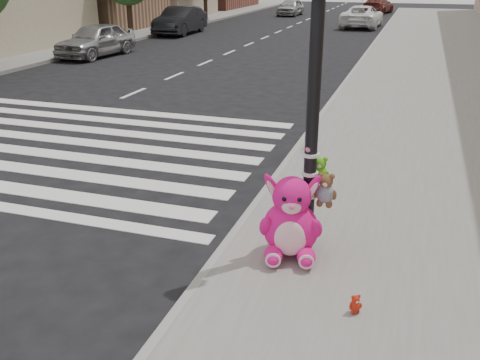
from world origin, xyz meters
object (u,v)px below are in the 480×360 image
at_px(pink_bunny, 291,222).
at_px(red_teddy, 355,304).
at_px(car_white_near, 362,17).
at_px(car_dark_far, 180,21).
at_px(car_silver_far, 96,40).
at_px(signal_pole, 314,130).

height_order(pink_bunny, red_teddy, pink_bunny).
bearing_deg(car_white_near, pink_bunny, 96.39).
distance_m(pink_bunny, car_dark_far, 26.44).
xyz_separation_m(pink_bunny, car_dark_far, (-12.07, 23.52, 0.17)).
distance_m(car_silver_far, car_white_near, 18.66).
xyz_separation_m(car_dark_far, car_white_near, (9.63, 7.07, -0.08)).
relative_size(signal_pole, car_silver_far, 0.96).
xyz_separation_m(car_silver_far, car_dark_far, (-0.01, 8.93, 0.06)).
height_order(car_silver_far, car_white_near, car_silver_far).
height_order(signal_pole, car_dark_far, signal_pole).
bearing_deg(signal_pole, car_silver_far, 130.58).
bearing_deg(car_dark_far, car_silver_far, -91.30).
bearing_deg(signal_pole, pink_bunny, -122.95).
height_order(signal_pole, red_teddy, signal_pole).
relative_size(signal_pole, car_dark_far, 0.86).
bearing_deg(car_silver_far, red_teddy, -45.18).
distance_m(pink_bunny, car_white_near, 30.68).
bearing_deg(car_dark_far, pink_bunny, -64.20).
bearing_deg(red_teddy, car_white_near, 64.42).
distance_m(car_dark_far, car_white_near, 11.94).
relative_size(red_teddy, car_white_near, 0.05).
relative_size(signal_pole, car_white_near, 0.80).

